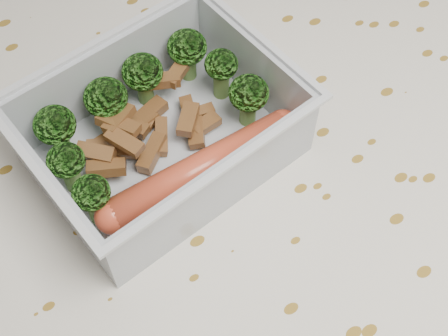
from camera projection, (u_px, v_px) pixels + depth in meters
dining_table at (216, 243)px, 0.47m from camera, size 1.40×0.90×0.75m
tablecloth at (215, 211)px, 0.42m from camera, size 1.46×0.96×0.19m
lunch_container at (162, 136)px, 0.39m from camera, size 0.17×0.14×0.06m
broccoli_florets at (142, 102)px, 0.39m from camera, size 0.14×0.09×0.04m
meat_pile at (144, 128)px, 0.39m from camera, size 0.10×0.06×0.03m
sausage at (201, 169)px, 0.37m from camera, size 0.14×0.02×0.02m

